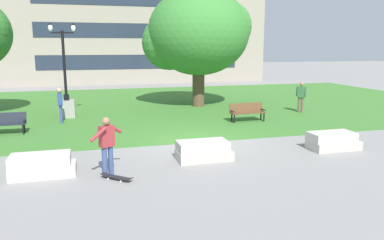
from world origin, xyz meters
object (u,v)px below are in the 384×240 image
(concrete_block_left, at_px, (203,151))
(person_skateboarder, at_px, (107,143))
(park_bench_near_left, at_px, (3,122))
(person_bystander_far_lawn, at_px, (301,95))
(concrete_block_center, at_px, (42,166))
(person_bystander_near_lawn, at_px, (60,103))
(lamp_post_center, at_px, (66,99))
(park_bench_near_right, at_px, (247,111))
(skateboard, at_px, (117,177))
(concrete_block_right, at_px, (333,141))

(concrete_block_left, distance_m, person_skateboarder, 3.24)
(park_bench_near_left, height_order, person_bystander_far_lawn, person_bystander_far_lawn)
(concrete_block_left, xyz_separation_m, park_bench_near_left, (-7.08, 5.73, 0.23))
(concrete_block_center, xyz_separation_m, person_bystander_near_lawn, (0.04, 7.82, 0.68))
(lamp_post_center, bearing_deg, concrete_block_left, -62.88)
(park_bench_near_left, bearing_deg, lamp_post_center, 54.60)
(park_bench_near_left, bearing_deg, person_skateboarder, -58.13)
(park_bench_near_right, xyz_separation_m, person_bystander_far_lawn, (3.99, 1.60, 0.44))
(concrete_block_left, height_order, lamp_post_center, lamp_post_center)
(skateboard, relative_size, park_bench_near_left, 0.49)
(concrete_block_center, xyz_separation_m, person_bystander_far_lawn, (12.92, 7.41, 0.68))
(concrete_block_right, height_order, person_skateboarder, person_skateboarder)
(lamp_post_center, bearing_deg, skateboard, -80.20)
(person_skateboarder, xyz_separation_m, park_bench_near_right, (7.11, 6.24, -0.44))
(concrete_block_right, xyz_separation_m, person_bystander_far_lawn, (3.08, 7.18, 0.68))
(skateboard, bearing_deg, concrete_block_right, 8.41)
(concrete_block_right, relative_size, person_skateboarder, 1.07)
(park_bench_near_left, bearing_deg, skateboard, -58.73)
(park_bench_near_left, bearing_deg, concrete_block_right, -25.58)
(person_bystander_far_lawn, bearing_deg, park_bench_near_right, -158.12)
(park_bench_near_right, distance_m, person_bystander_near_lawn, 9.13)
(park_bench_near_left, height_order, lamp_post_center, lamp_post_center)
(concrete_block_left, relative_size, park_bench_near_right, 0.99)
(concrete_block_center, distance_m, park_bench_near_left, 6.34)
(person_skateboarder, bearing_deg, concrete_block_right, 4.73)
(concrete_block_right, relative_size, skateboard, 2.08)
(person_bystander_far_lawn, bearing_deg, skateboard, -142.55)
(concrete_block_right, relative_size, park_bench_near_left, 1.02)
(skateboard, height_order, lamp_post_center, lamp_post_center)
(park_bench_near_left, relative_size, lamp_post_center, 0.37)
(person_bystander_near_lawn, bearing_deg, lamp_post_center, 81.92)
(concrete_block_right, xyz_separation_m, park_bench_near_right, (-0.91, 5.58, 0.23))
(concrete_block_center, height_order, person_bystander_near_lawn, person_bystander_near_lawn)
(person_skateboarder, xyz_separation_m, skateboard, (0.21, -0.49, -0.89))
(person_skateboarder, bearing_deg, person_bystander_near_lawn, 102.23)
(concrete_block_left, distance_m, person_bystander_near_lawn, 9.05)
(park_bench_near_right, xyz_separation_m, person_bystander_near_lawn, (-8.89, 2.01, 0.44))
(person_bystander_near_lawn, bearing_deg, skateboard, -77.15)
(concrete_block_left, relative_size, skateboard, 2.04)
(concrete_block_left, xyz_separation_m, person_bystander_far_lawn, (7.99, 7.18, 0.68))
(concrete_block_center, relative_size, park_bench_near_left, 1.00)
(concrete_block_center, height_order, person_skateboarder, person_skateboarder)
(concrete_block_left, distance_m, person_bystander_far_lawn, 10.76)
(concrete_block_center, relative_size, skateboard, 2.04)
(lamp_post_center, bearing_deg, person_skateboarder, -80.89)
(concrete_block_center, distance_m, concrete_block_left, 4.94)
(concrete_block_left, xyz_separation_m, person_bystander_near_lawn, (-4.89, 7.59, 0.68))
(person_bystander_far_lawn, bearing_deg, park_bench_near_left, -174.53)
(concrete_block_left, height_order, person_bystander_near_lawn, person_bystander_near_lawn)
(park_bench_near_right, bearing_deg, person_bystander_near_lawn, 167.26)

